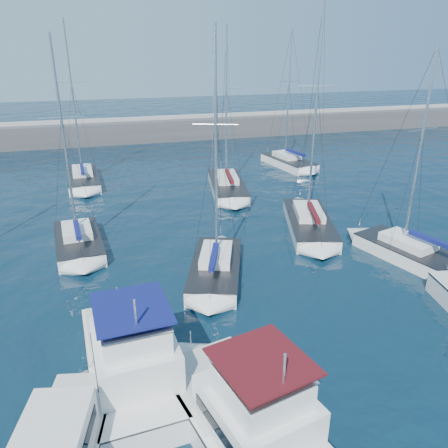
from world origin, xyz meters
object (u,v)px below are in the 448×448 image
object	(u,v)px
motor_yacht_port_inner	(134,361)
sailboat_mid_b	(78,242)
motor_yacht_stbd_inner	(247,419)
sailboat_mid_e	(412,253)
sailboat_mid_d	(309,222)
sailboat_back_a	(83,179)
sailboat_back_c	(288,162)
sailboat_mid_c	(216,268)
sailboat_back_b	(227,186)

from	to	relation	value
motor_yacht_port_inner	sailboat_mid_b	size ratio (longest dim) A/B	0.60
motor_yacht_stbd_inner	sailboat_mid_e	xyz separation A→B (m)	(15.41, 10.71, -0.62)
sailboat_mid_b	sailboat_mid_d	world-z (taller)	sailboat_mid_d
sailboat_mid_b	sailboat_back_a	size ratio (longest dim) A/B	0.90
sailboat_mid_b	sailboat_back_a	world-z (taller)	sailboat_back_a
motor_yacht_port_inner	sailboat_back_c	world-z (taller)	sailboat_back_c
motor_yacht_port_inner	sailboat_mid_b	distance (m)	14.86
sailboat_mid_d	sailboat_back_a	size ratio (longest dim) A/B	1.06
sailboat_back_c	sailboat_mid_e	bearing A→B (deg)	-105.04
motor_yacht_port_inner	sailboat_mid_c	world-z (taller)	sailboat_mid_c
motor_yacht_port_inner	sailboat_back_c	xyz separation A→B (m)	(21.18, 31.56, -0.60)
sailboat_mid_c	sailboat_back_b	xyz separation A→B (m)	(5.66, 16.43, -0.02)
sailboat_back_b	sailboat_back_c	world-z (taller)	sailboat_back_b
motor_yacht_stbd_inner	sailboat_mid_b	distance (m)	19.88
motor_yacht_stbd_inner	sailboat_mid_d	bearing A→B (deg)	44.52
sailboat_mid_d	motor_yacht_port_inner	bearing A→B (deg)	-120.35
motor_yacht_port_inner	sailboat_mid_e	world-z (taller)	sailboat_mid_e
sailboat_mid_d	sailboat_mid_e	size ratio (longest dim) A/B	1.25
motor_yacht_stbd_inner	sailboat_mid_b	xyz separation A→B (m)	(-6.12, 18.90, -0.60)
sailboat_mid_e	sailboat_back_c	world-z (taller)	sailboat_back_c
sailboat_mid_d	sailboat_back_b	world-z (taller)	sailboat_mid_d
sailboat_mid_b	motor_yacht_stbd_inner	bearing A→B (deg)	-77.14
sailboat_mid_d	sailboat_mid_e	xyz separation A→B (m)	(4.15, -6.94, -0.02)
sailboat_mid_b	sailboat_back_b	bearing A→B (deg)	30.27
sailboat_mid_b	sailboat_back_b	size ratio (longest dim) A/B	0.93
sailboat_back_a	sailboat_back_b	world-z (taller)	sailboat_back_a
sailboat_mid_c	sailboat_mid_d	world-z (taller)	sailboat_mid_d
sailboat_mid_c	sailboat_mid_e	distance (m)	13.31
motor_yacht_stbd_inner	sailboat_back_b	xyz separation A→B (m)	(7.87, 28.82, -0.62)
sailboat_mid_d	sailboat_back_c	xyz separation A→B (m)	(6.35, 18.18, -0.00)
sailboat_mid_c	sailboat_back_c	bearing A→B (deg)	76.65
sailboat_mid_c	sailboat_back_c	size ratio (longest dim) A/B	0.96
sailboat_mid_e	sailboat_back_a	xyz separation A→B (m)	(-21.32, 24.66, 0.02)
sailboat_mid_d	sailboat_mid_e	distance (m)	8.09
motor_yacht_port_inner	sailboat_mid_e	distance (m)	20.06
sailboat_mid_b	sailboat_mid_c	size ratio (longest dim) A/B	0.98
sailboat_back_a	sailboat_mid_b	bearing A→B (deg)	-93.45
sailboat_mid_b	sailboat_mid_c	distance (m)	10.57
sailboat_mid_c	sailboat_back_a	world-z (taller)	sailboat_back_a
sailboat_mid_e	sailboat_back_c	bearing A→B (deg)	69.01
motor_yacht_stbd_inner	sailboat_mid_c	world-z (taller)	sailboat_mid_c
motor_yacht_stbd_inner	sailboat_mid_e	distance (m)	18.78
sailboat_mid_b	sailboat_mid_d	size ratio (longest dim) A/B	0.84
sailboat_mid_e	motor_yacht_stbd_inner	bearing A→B (deg)	-161.20
sailboat_back_c	sailboat_mid_c	bearing A→B (deg)	-133.33
sailboat_back_c	sailboat_back_b	bearing A→B (deg)	-154.29
sailboat_mid_e	sailboat_back_a	bearing A→B (deg)	114.85
sailboat_mid_c	sailboat_back_a	distance (m)	24.38
sailboat_mid_b	sailboat_back_c	size ratio (longest dim) A/B	0.94
sailboat_back_a	sailboat_back_b	xyz separation A→B (m)	(13.78, -6.55, -0.02)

